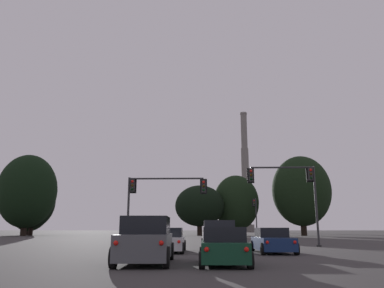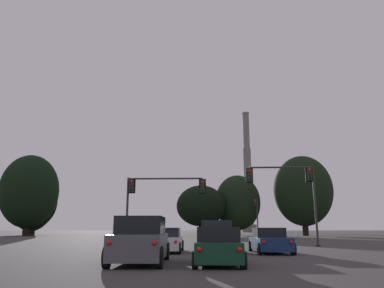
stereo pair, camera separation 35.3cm
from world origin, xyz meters
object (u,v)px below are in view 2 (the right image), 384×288
Objects in this scene: traffic_light_overhead_right at (292,184)px; traffic_light_far_right at (256,212)px; hatchback_center_lane_second at (218,247)px; smokestack at (248,183)px; traffic_light_overhead_left at (155,193)px; suv_left_lane_second at (141,241)px; sedan_left_lane_front at (166,241)px; suv_center_lane_front at (216,237)px; sedan_right_lane_front at (269,241)px.

traffic_light_far_right is at bearing 88.12° from traffic_light_overhead_right.
hatchback_center_lane_second is 0.09× the size of smokestack.
smokestack is at bearing 80.06° from traffic_light_overhead_left.
traffic_light_overhead_right reaches higher than traffic_light_overhead_left.
suv_left_lane_second is 0.78× the size of traffic_light_overhead_right.
smokestack is (15.98, 133.47, 18.24)m from hatchback_center_lane_second.
hatchback_center_lane_second is 8.57m from sedan_left_lane_front.
suv_center_lane_front is 0.77× the size of traffic_light_overhead_right.
traffic_light_overhead_left reaches higher than suv_center_lane_front.
smokestack is (12.76, 125.95, 18.23)m from sedan_right_lane_front.
traffic_light_far_right is 89.45m from smokestack.
suv_center_lane_front is at bearing -56.40° from traffic_light_overhead_left.
traffic_light_far_right is at bearing 74.39° from suv_left_lane_second.
smokestack is (15.84, 125.15, 18.00)m from suv_center_lane_front.
traffic_light_overhead_right is at bearing 66.34° from sedan_right_lane_front.
smokestack is (20.66, 117.89, 14.63)m from traffic_light_overhead_left.
smokestack is at bearing 85.41° from traffic_light_overhead_right.
suv_left_lane_second is at bearing -122.69° from traffic_light_overhead_right.
traffic_light_far_right is 30.23m from traffic_light_overhead_right.
suv_left_lane_second reaches higher than hatchback_center_lane_second.
traffic_light_far_right is (7.49, 45.68, 3.35)m from hatchback_center_lane_second.
suv_left_lane_second is at bearing -113.19° from suv_center_lane_front.
traffic_light_overhead_left reaches higher than suv_left_lane_second.
sedan_right_lane_front is 11.85m from traffic_light_overhead_left.
sedan_left_lane_front is at bearing 173.60° from sedan_right_lane_front.
traffic_light_far_right reaches higher than suv_left_lane_second.
suv_center_lane_front is 1.20× the size of hatchback_center_lane_second.
suv_left_lane_second is 7.57m from sedan_left_lane_front.
sedan_right_lane_front is 9.59m from traffic_light_overhead_right.
suv_center_lane_front is 0.10× the size of smokestack.
sedan_left_lane_front is (0.22, 7.56, -0.23)m from suv_left_lane_second.
hatchback_center_lane_second is 0.83× the size of suv_left_lane_second.
traffic_light_overhead_right is at bearing 47.78° from suv_center_lane_front.
traffic_light_overhead_left is at bearing 102.17° from sedan_left_lane_front.
suv_center_lane_front and suv_left_lane_second have the same top height.
suv_center_lane_front reaches higher than sedan_left_lane_front.
hatchback_center_lane_second is 0.64× the size of traffic_light_overhead_right.
hatchback_center_lane_second is at bearing -99.31° from traffic_light_far_right.
smokestack is at bearing 82.19° from suv_center_lane_front.
suv_left_lane_second is 15.53m from traffic_light_overhead_left.
traffic_light_overhead_right is at bearing 67.17° from hatchback_center_lane_second.
traffic_light_overhead_left is 0.14× the size of smokestack.
smokestack reaches higher than traffic_light_overhead_left.
traffic_light_far_right reaches higher than sedan_left_lane_front.
suv_center_lane_front is 127.43m from smokestack.
traffic_light_overhead_right is (11.18, -0.10, 0.62)m from traffic_light_overhead_left.
hatchback_center_lane_second is (-0.14, -8.32, -0.23)m from suv_center_lane_front.
hatchback_center_lane_second is at bearing -91.55° from suv_center_lane_front.
sedan_right_lane_front is 127.90m from smokestack.
smokestack reaches higher than traffic_light_far_right.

